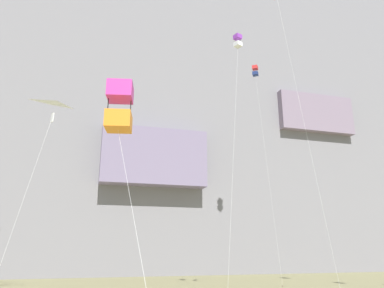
# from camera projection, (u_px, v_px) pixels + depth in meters

# --- Properties ---
(cliff_face) EXTENTS (180.00, 30.61, 84.48)m
(cliff_face) POSITION_uv_depth(u_px,v_px,m) (145.00, 59.00, 76.14)
(cliff_face) COLOR gray
(cliff_face) RESTS_ON ground
(kite_box_upper_left) EXTENTS (0.96, 3.51, 27.10)m
(kite_box_upper_left) POSITION_uv_depth(u_px,v_px,m) (255.00, 72.00, 47.81)
(kite_box_upper_left) COLOR red
(kite_box_upper_left) RESTS_ON ground
(kite_box_high_center) EXTENTS (3.23, 3.32, 22.68)m
(kite_box_high_center) POSITION_uv_depth(u_px,v_px,m) (238.00, 42.00, 33.06)
(kite_box_high_center) COLOR purple
(kite_box_high_center) RESTS_ON ground
(kite_delta_near_cliff) EXTENTS (3.23, 1.93, 11.09)m
(kite_delta_near_cliff) POSITION_uv_depth(u_px,v_px,m) (55.00, 114.00, 19.61)
(kite_delta_near_cliff) COLOR white
(kite_delta_near_cliff) RESTS_ON ground
(kite_box_mid_left) EXTENTS (1.99, 5.44, 11.01)m
(kite_box_mid_left) POSITION_uv_depth(u_px,v_px,m) (119.00, 107.00, 16.18)
(kite_box_mid_left) COLOR #CC3399
(kite_box_mid_left) RESTS_ON ground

